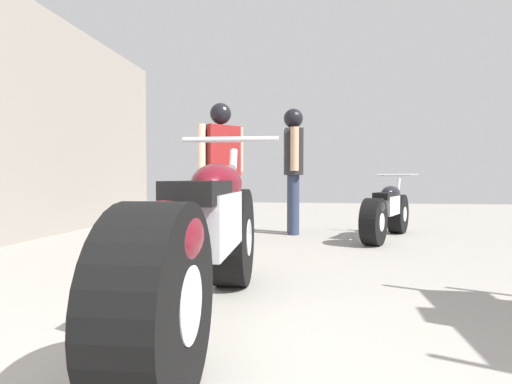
% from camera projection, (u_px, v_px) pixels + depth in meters
% --- Properties ---
extents(ground_plane, '(17.35, 17.35, 0.00)m').
position_uv_depth(ground_plane, '(280.00, 255.00, 4.05)').
color(ground_plane, gray).
extents(motorcycle_maroon_cruiser, '(0.66, 2.23, 1.04)m').
position_uv_depth(motorcycle_maroon_cruiser, '(206.00, 242.00, 2.07)').
color(motorcycle_maroon_cruiser, black).
rests_on(motorcycle_maroon_cruiser, ground_plane).
extents(motorcycle_black_naked, '(0.89, 1.67, 0.82)m').
position_uv_depth(motorcycle_black_naked, '(386.00, 212.00, 5.08)').
color(motorcycle_black_naked, black).
rests_on(motorcycle_black_naked, ground_plane).
extents(mechanic_in_blue, '(0.53, 0.55, 1.67)m').
position_uv_depth(mechanic_in_blue, '(221.00, 158.00, 4.96)').
color(mechanic_in_blue, '#4C4C4C').
rests_on(mechanic_in_blue, ground_plane).
extents(mechanic_with_helmet, '(0.29, 0.67, 1.70)m').
position_uv_depth(mechanic_with_helmet, '(293.00, 159.00, 5.54)').
color(mechanic_with_helmet, '#2D3851').
rests_on(mechanic_with_helmet, ground_plane).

